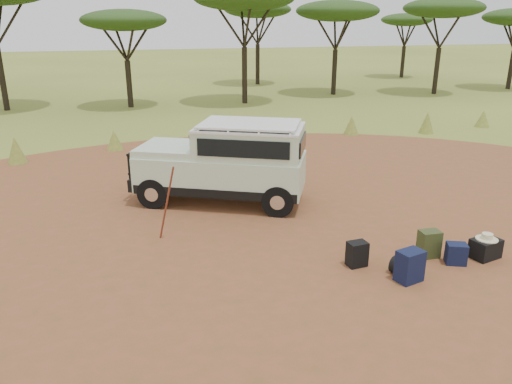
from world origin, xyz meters
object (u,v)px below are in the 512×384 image
object	(u,v)px
backpack_olive	(429,244)
duffel_navy	(456,254)
backpack_navy	(410,266)
hard_case	(485,249)
walking_staff	(167,204)
backpack_black	(357,254)
safari_vehicle	(227,164)

from	to	relation	value
backpack_olive	duffel_navy	bearing A→B (deg)	-48.09
backpack_navy	hard_case	size ratio (longest dim) A/B	1.07
walking_staff	backpack_olive	world-z (taller)	walking_staff
backpack_black	duffel_navy	xyz separation A→B (m)	(1.81, -0.44, -0.04)
duffel_navy	hard_case	size ratio (longest dim) A/B	0.75
walking_staff	duffel_navy	distance (m)	5.64
backpack_black	hard_case	size ratio (longest dim) A/B	0.88
backpack_black	duffel_navy	bearing A→B (deg)	-18.66
duffel_navy	hard_case	world-z (taller)	duffel_navy
backpack_navy	backpack_olive	bearing A→B (deg)	25.18
safari_vehicle	hard_case	size ratio (longest dim) A/B	8.17
backpack_black	backpack_navy	world-z (taller)	backpack_navy
duffel_navy	hard_case	xyz separation A→B (m)	(0.69, 0.06, -0.01)
walking_staff	duffel_navy	size ratio (longest dim) A/B	4.09
safari_vehicle	backpack_olive	bearing A→B (deg)	-26.68
backpack_black	hard_case	world-z (taller)	backpack_black
safari_vehicle	backpack_black	size ratio (longest dim) A/B	9.24
walking_staff	backpack_olive	distance (m)	5.18
safari_vehicle	backpack_navy	bearing A→B (deg)	-39.29
safari_vehicle	hard_case	bearing A→B (deg)	-20.80
backpack_olive	hard_case	size ratio (longest dim) A/B	0.99
duffel_navy	safari_vehicle	bearing A→B (deg)	150.09
walking_staff	backpack_black	xyz separation A→B (m)	(3.19, -2.12, -0.56)
backpack_olive	duffel_navy	world-z (taller)	backpack_olive
safari_vehicle	backpack_olive	distance (m)	5.08
walking_staff	hard_case	world-z (taller)	walking_staff
safari_vehicle	walking_staff	world-z (taller)	safari_vehicle
safari_vehicle	duffel_navy	bearing A→B (deg)	-26.48
walking_staff	hard_case	bearing A→B (deg)	-72.64
walking_staff	backpack_navy	xyz separation A→B (m)	(3.80, -2.88, -0.51)
backpack_olive	backpack_black	bearing A→B (deg)	-178.50
backpack_navy	hard_case	bearing A→B (deg)	-2.72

